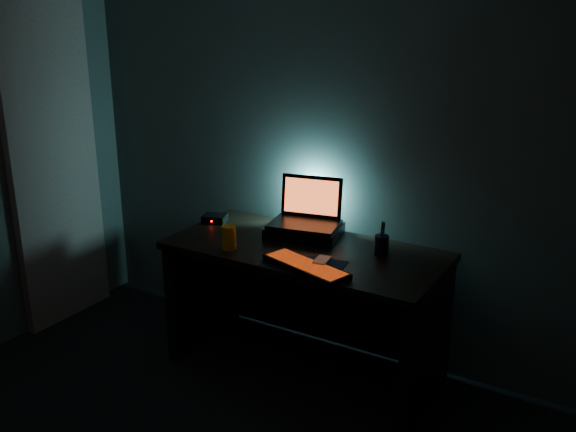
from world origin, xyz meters
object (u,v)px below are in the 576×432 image
at_px(juice_glass, 229,238).
at_px(router, 215,218).
at_px(laptop, 307,213).
at_px(keyboard, 306,267).
at_px(mouse, 322,262).
at_px(pen_cup, 382,245).

relative_size(juice_glass, router, 0.81).
distance_m(laptop, keyboard, 0.55).
distance_m(laptop, router, 0.59).
relative_size(keyboard, mouse, 4.56).
bearing_deg(juice_glass, router, 136.59).
xyz_separation_m(keyboard, pen_cup, (0.24, 0.37, 0.04)).
xyz_separation_m(laptop, mouse, (0.31, -0.39, -0.10)).
bearing_deg(keyboard, pen_cup, 73.84).
relative_size(keyboard, pen_cup, 4.79).
height_order(juice_glass, router, juice_glass).
bearing_deg(keyboard, juice_glass, -167.04).
xyz_separation_m(pen_cup, router, (-1.07, -0.02, -0.03)).
bearing_deg(laptop, router, 179.79).
bearing_deg(pen_cup, juice_glass, -154.96).
bearing_deg(pen_cup, laptop, 169.12).
bearing_deg(juice_glass, mouse, 4.81).
height_order(laptop, mouse, laptop).
relative_size(mouse, router, 0.69).
bearing_deg(keyboard, laptop, 135.38).
xyz_separation_m(laptop, pen_cup, (0.50, -0.10, -0.07)).
height_order(mouse, pen_cup, pen_cup).
bearing_deg(laptop, pen_cup, -22.41).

